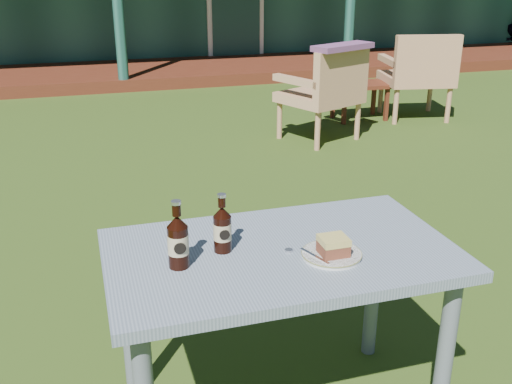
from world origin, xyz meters
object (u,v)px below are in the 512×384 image
object	(u,v)px
cola_bottle_far	(178,241)
armchair_left	(326,90)
plate	(332,254)
cola_bottle_near	(222,229)
cake_slice	(333,246)
cafe_table	(281,275)
side_table	(360,88)
armchair_right	(419,72)

from	to	relation	value
cola_bottle_far	armchair_left	world-z (taller)	cola_bottle_far
plate	armchair_left	distance (m)	3.86
cola_bottle_far	armchair_left	xyz separation A→B (m)	(2.01, 3.47, -0.31)
cola_bottle_near	cola_bottle_far	world-z (taller)	cola_bottle_far
cake_slice	cola_bottle_near	xyz separation A→B (m)	(-0.34, 0.16, 0.04)
cafe_table	side_table	bearing A→B (deg)	60.39
cake_slice	armchair_right	bearing A→B (deg)	55.38
cola_bottle_far	armchair_right	xyz separation A→B (m)	(3.29, 3.95, -0.29)
plate	side_table	xyz separation A→B (m)	(2.19, 4.22, -0.39)
cafe_table	cola_bottle_near	world-z (taller)	cola_bottle_near
cola_bottle_far	armchair_right	world-z (taller)	cola_bottle_far
cola_bottle_near	cola_bottle_far	xyz separation A→B (m)	(-0.16, -0.07, 0.01)
cake_slice	armchair_left	distance (m)	3.87
cake_slice	plate	bearing A→B (deg)	94.08
plate	cola_bottle_far	size ratio (longest dim) A/B	0.88
cafe_table	plate	bearing A→B (deg)	-34.72
cafe_table	cola_bottle_far	xyz separation A→B (m)	(-0.36, -0.02, 0.19)
cafe_table	cake_slice	bearing A→B (deg)	-37.07
cake_slice	cola_bottle_near	distance (m)	0.38
cafe_table	plate	world-z (taller)	plate
cafe_table	cola_bottle_near	xyz separation A→B (m)	(-0.20, 0.05, 0.18)
armchair_right	side_table	size ratio (longest dim) A/B	1.55
cola_bottle_near	armchair_left	size ratio (longest dim) A/B	0.23
cola_bottle_far	plate	bearing A→B (deg)	-8.88
cola_bottle_near	side_table	bearing A→B (deg)	58.08
cake_slice	cola_bottle_far	size ratio (longest dim) A/B	0.40
cake_slice	cola_bottle_far	bearing A→B (deg)	170.07
cola_bottle_near	cola_bottle_far	size ratio (longest dim) A/B	0.91
armchair_right	side_table	distance (m)	0.65
cola_bottle_near	armchair_right	world-z (taller)	armchair_right
side_table	cola_bottle_near	bearing A→B (deg)	-121.92
cake_slice	armchair_left	xyz separation A→B (m)	(1.50, 3.56, -0.26)
armchair_left	armchair_right	world-z (taller)	armchair_right
plate	cola_bottle_far	world-z (taller)	cola_bottle_far
cake_slice	side_table	world-z (taller)	cake_slice
cola_bottle_near	cake_slice	bearing A→B (deg)	-24.68
cola_bottle_far	cake_slice	bearing A→B (deg)	-9.93
armchair_left	armchair_right	xyz separation A→B (m)	(1.29, 0.49, 0.02)
plate	cola_bottle_far	xyz separation A→B (m)	(-0.50, 0.08, 0.08)
cola_bottle_near	armchair_left	bearing A→B (deg)	61.53
side_table	plate	bearing A→B (deg)	-117.49
cola_bottle_near	armchair_right	bearing A→B (deg)	51.14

